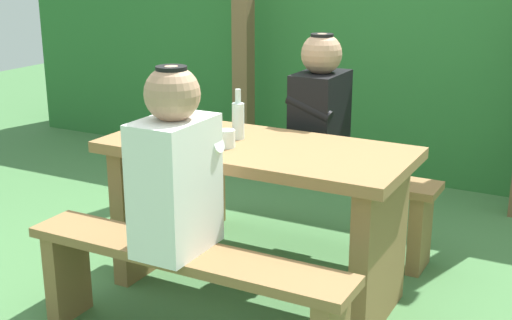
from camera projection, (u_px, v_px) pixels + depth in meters
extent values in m
plane|color=#467542|center=(256.00, 290.00, 3.33)|extent=(12.00, 12.00, 0.00)
cube|color=#2C6B30|center=(407.00, 55.00, 5.08)|extent=(6.40, 0.83, 1.67)
cube|color=brown|center=(243.00, 30.00, 4.84)|extent=(0.12, 0.12, 2.06)
cube|color=olive|center=(256.00, 150.00, 3.12)|extent=(1.40, 0.64, 0.05)
cube|color=olive|center=(151.00, 203.00, 3.50)|extent=(0.08, 0.54, 0.68)
cube|color=olive|center=(380.00, 250.00, 2.96)|extent=(0.08, 0.54, 0.68)
cube|color=olive|center=(184.00, 255.00, 2.70)|extent=(1.40, 0.24, 0.04)
cube|color=olive|center=(68.00, 274.00, 3.04)|extent=(0.07, 0.22, 0.41)
cube|color=olive|center=(308.00, 172.00, 3.71)|extent=(1.40, 0.24, 0.04)
cube|color=olive|center=(211.00, 193.00, 4.05)|extent=(0.07, 0.22, 0.41)
cube|color=olive|center=(420.00, 231.00, 3.50)|extent=(0.07, 0.22, 0.41)
cube|color=white|center=(175.00, 186.00, 2.63)|extent=(0.22, 0.34, 0.52)
sphere|color=tan|center=(172.00, 94.00, 2.53)|extent=(0.21, 0.21, 0.21)
cylinder|color=black|center=(171.00, 70.00, 2.50)|extent=(0.12, 0.12, 0.02)
cylinder|color=white|center=(195.00, 150.00, 2.72)|extent=(0.25, 0.07, 0.15)
cube|color=black|center=(320.00, 122.00, 3.60)|extent=(0.22, 0.34, 0.52)
sphere|color=tan|center=(322.00, 54.00, 3.50)|extent=(0.21, 0.21, 0.21)
cylinder|color=black|center=(322.00, 36.00, 3.48)|extent=(0.12, 0.12, 0.02)
cylinder|color=black|center=(309.00, 108.00, 3.46)|extent=(0.25, 0.07, 0.15)
cylinder|color=silver|center=(227.00, 139.00, 3.06)|extent=(0.08, 0.08, 0.08)
cylinder|color=silver|center=(238.00, 121.00, 3.19)|extent=(0.06, 0.06, 0.17)
cylinder|color=silver|center=(238.00, 96.00, 3.16)|extent=(0.03, 0.03, 0.07)
cube|color=black|center=(192.00, 134.00, 3.28)|extent=(0.09, 0.15, 0.01)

